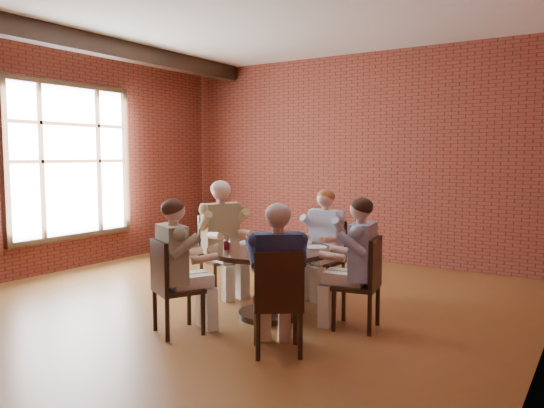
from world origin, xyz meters
The scene contains 30 objects.
floor centered at (0.00, 0.00, 0.00)m, with size 7.00×7.00×0.00m, color brown.
ceiling centered at (0.00, 0.00, 3.40)m, with size 7.00×7.00×0.00m, color silver.
wall_back centered at (0.00, 3.50, 1.70)m, with size 7.00×7.00×0.00m, color maroon.
wall_left centered at (-3.25, 0.00, 1.70)m, with size 7.00×7.00×0.00m, color maroon.
ceiling_beam centered at (-2.45, 0.00, 3.27)m, with size 0.22×6.90×0.26m, color black.
window centered at (-3.18, 0.40, 1.65)m, with size 0.10×2.16×2.36m.
dining_table centered at (0.65, 0.00, 0.53)m, with size 1.33×1.33×0.75m.
chair_a centered at (1.67, 0.17, 0.51)m, with size 0.48×0.48×0.93m.
diner_a centered at (1.59, 0.15, 0.66)m, with size 0.52×0.64×1.32m, color #374B8F, non-canonical shape.
chair_b centered at (0.75, 1.16, 0.50)m, with size 0.45×0.45×0.93m.
diner_b centered at (0.75, 1.08, 0.66)m, with size 0.52×0.64×1.32m, color #9EA9C9, non-canonical shape.
chair_c centered at (-0.45, 0.53, 0.53)m, with size 0.62×0.62×0.98m.
diner_c centered at (-0.36, 0.49, 0.71)m, with size 0.58×0.71×1.42m, color brown, non-canonical shape.
chair_d centered at (0.15, -0.99, 0.51)m, with size 0.56×0.56×0.93m.
diner_d centered at (0.19, -0.92, 0.66)m, with size 0.52×0.64×1.32m, color gray, non-canonical shape.
chair_e centered at (1.33, -0.90, 0.51)m, with size 0.59×0.59×0.93m.
diner_e centered at (1.27, -0.83, 0.66)m, with size 0.52×0.64×1.32m, color #1C264E, non-canonical shape.
plate_a centered at (1.06, 0.26, 0.76)m, with size 0.26×0.26×0.01m, color white.
plate_b centered at (0.77, 0.46, 0.76)m, with size 0.26×0.26×0.01m, color white.
plate_c centered at (0.30, 0.17, 0.76)m, with size 0.26×0.26×0.01m, color white.
plate_d centered at (0.81, -0.33, 0.76)m, with size 0.26×0.26×0.01m, color white.
glass_a centered at (0.86, 0.11, 0.82)m, with size 0.07×0.07×0.14m, color white.
glass_b centered at (0.80, 0.19, 0.82)m, with size 0.07×0.07×0.14m, color white.
glass_c centered at (0.45, 0.19, 0.82)m, with size 0.07×0.07×0.14m, color white.
glass_d centered at (0.44, 0.05, 0.82)m, with size 0.07×0.07×0.14m, color white.
glass_e centered at (0.48, -0.13, 0.82)m, with size 0.07×0.07×0.14m, color white.
glass_f centered at (0.33, -0.32, 0.82)m, with size 0.07×0.07×0.14m, color white.
glass_g centered at (0.69, -0.23, 0.82)m, with size 0.07×0.07×0.14m, color white.
glass_h centered at (0.99, -0.17, 0.82)m, with size 0.07×0.07×0.14m, color white.
smartphone centered at (0.98, -0.41, 0.75)m, with size 0.07×0.15×0.01m, color black.
Camera 1 is at (3.70, -4.68, 1.73)m, focal length 35.00 mm.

